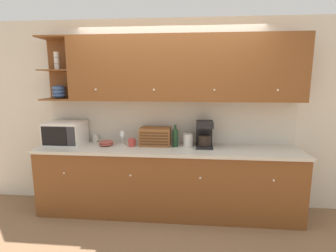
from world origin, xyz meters
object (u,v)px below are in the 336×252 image
object	(u,v)px
wine_bottle	(175,137)
mug	(95,138)
coffee_maker	(204,134)
storage_canister	(188,140)
microwave	(66,133)
bowl_stack_on_counter	(106,143)
bread_box	(155,136)
wine_glass	(122,135)
mug_blue_second	(132,142)

from	to	relation	value
wine_bottle	mug	bearing A→B (deg)	171.75
coffee_maker	storage_canister	bearing A→B (deg)	176.63
microwave	bowl_stack_on_counter	distance (m)	0.59
bread_box	microwave	bearing A→B (deg)	-176.59
microwave	wine_bottle	bearing A→B (deg)	0.72
bowl_stack_on_counter	wine_bottle	xyz separation A→B (m)	(0.94, 0.03, 0.10)
wine_glass	coffee_maker	world-z (taller)	coffee_maker
microwave	mug	bearing A→B (deg)	28.48
bowl_stack_on_counter	coffee_maker	bearing A→B (deg)	2.06
bowl_stack_on_counter	coffee_maker	distance (m)	1.33
microwave	storage_canister	distance (m)	1.69
bowl_stack_on_counter	bread_box	distance (m)	0.68
wine_bottle	bread_box	bearing A→B (deg)	168.78
mug	mug_blue_second	xyz separation A→B (m)	(0.58, -0.22, 0.01)
mug	bowl_stack_on_counter	size ratio (longest dim) A/B	0.49
storage_canister	wine_bottle	bearing A→B (deg)	-171.08
mug_blue_second	bread_box	size ratio (longest dim) A/B	0.26
bowl_stack_on_counter	storage_canister	bearing A→B (deg)	3.08
bread_box	coffee_maker	bearing A→B (deg)	-3.44
wine_bottle	microwave	bearing A→B (deg)	-179.28
microwave	mug	xyz separation A→B (m)	(0.35, 0.19, -0.11)
bowl_stack_on_counter	microwave	bearing A→B (deg)	178.65
microwave	bread_box	xyz separation A→B (m)	(1.24, 0.07, -0.04)
bowl_stack_on_counter	wine_glass	size ratio (longest dim) A/B	1.02
microwave	mug_blue_second	world-z (taller)	microwave
mug_blue_second	bread_box	distance (m)	0.33
bowl_stack_on_counter	mug_blue_second	size ratio (longest dim) A/B	1.85
wine_glass	bread_box	distance (m)	0.46
wine_glass	wine_bottle	size ratio (longest dim) A/B	0.65
mug_blue_second	bowl_stack_on_counter	bearing A→B (deg)	177.69
storage_canister	coffee_maker	xyz separation A→B (m)	(0.21, -0.01, 0.09)
mug	storage_canister	size ratio (longest dim) A/B	0.54
mug_blue_second	wine_bottle	distance (m)	0.59
microwave	mug	distance (m)	0.41
microwave	mug_blue_second	bearing A→B (deg)	-1.72
bowl_stack_on_counter	mug_blue_second	world-z (taller)	mug_blue_second
bowl_stack_on_counter	wine_glass	distance (m)	0.24
bread_box	mug	bearing A→B (deg)	172.68
wine_bottle	storage_canister	size ratio (longest dim) A/B	1.65
bowl_stack_on_counter	storage_canister	world-z (taller)	storage_canister
coffee_maker	mug_blue_second	bearing A→B (deg)	-176.32
bowl_stack_on_counter	bread_box	world-z (taller)	bread_box
wine_glass	bowl_stack_on_counter	bearing A→B (deg)	-160.67
microwave	mug	world-z (taller)	microwave
mug_blue_second	bread_box	xyz separation A→B (m)	(0.31, 0.10, 0.07)
storage_canister	coffee_maker	bearing A→B (deg)	-3.37
mug	storage_canister	world-z (taller)	storage_canister
microwave	coffee_maker	bearing A→B (deg)	1.03
mug	mug_blue_second	distance (m)	0.62
mug_blue_second	coffee_maker	xyz separation A→B (m)	(0.96, 0.06, 0.12)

